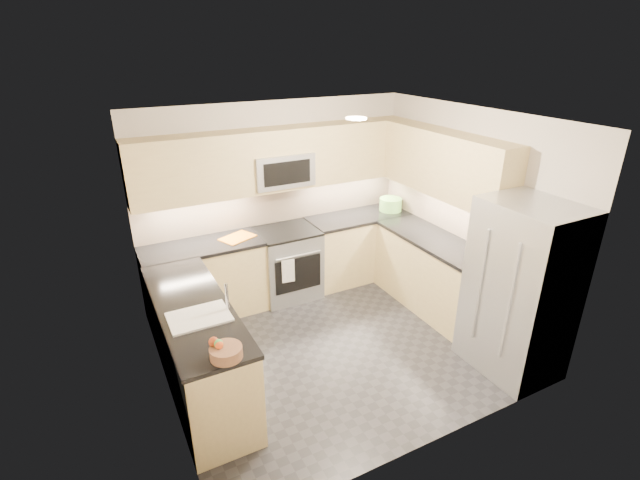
{
  "coord_description": "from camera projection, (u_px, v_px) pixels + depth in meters",
  "views": [
    {
      "loc": [
        -2.15,
        -3.78,
        3.17
      ],
      "look_at": [
        0.0,
        0.35,
        1.15
      ],
      "focal_mm": 26.0,
      "sensor_mm": 36.0,
      "label": 1
    }
  ],
  "objects": [
    {
      "name": "floor",
      "position": [
        334.0,
        344.0,
        5.24
      ],
      "size": [
        3.6,
        3.2,
        0.0
      ],
      "primitive_type": "cube",
      "color": "#24242A",
      "rests_on": "ground"
    },
    {
      "name": "ceiling",
      "position": [
        338.0,
        119.0,
        4.25
      ],
      "size": [
        3.6,
        3.2,
        0.02
      ],
      "primitive_type": "cube",
      "color": "beige",
      "rests_on": "wall_back"
    },
    {
      "name": "wall_back",
      "position": [
        276.0,
        199.0,
        6.05
      ],
      "size": [
        3.6,
        0.02,
        2.5
      ],
      "primitive_type": "cube",
      "color": "beige",
      "rests_on": "floor"
    },
    {
      "name": "wall_front",
      "position": [
        441.0,
        320.0,
        3.45
      ],
      "size": [
        3.6,
        0.02,
        2.5
      ],
      "primitive_type": "cube",
      "color": "beige",
      "rests_on": "floor"
    },
    {
      "name": "wall_left",
      "position": [
        154.0,
        282.0,
        3.98
      ],
      "size": [
        0.02,
        3.2,
        2.5
      ],
      "primitive_type": "cube",
      "color": "beige",
      "rests_on": "floor"
    },
    {
      "name": "wall_right",
      "position": [
        468.0,
        215.0,
        5.51
      ],
      "size": [
        0.02,
        3.2,
        2.5
      ],
      "primitive_type": "cube",
      "color": "beige",
      "rests_on": "floor"
    },
    {
      "name": "base_cab_back_left",
      "position": [
        205.0,
        281.0,
        5.66
      ],
      "size": [
        1.42,
        0.6,
        0.9
      ],
      "primitive_type": "cube",
      "color": "#DEC686",
      "rests_on": "floor"
    },
    {
      "name": "base_cab_back_right",
      "position": [
        357.0,
        247.0,
        6.58
      ],
      "size": [
        1.42,
        0.6,
        0.9
      ],
      "primitive_type": "cube",
      "color": "#DEC686",
      "rests_on": "floor"
    },
    {
      "name": "base_cab_right",
      "position": [
        433.0,
        275.0,
        5.82
      ],
      "size": [
        0.6,
        1.7,
        0.9
      ],
      "primitive_type": "cube",
      "color": "#DEC686",
      "rests_on": "floor"
    },
    {
      "name": "base_cab_peninsula",
      "position": [
        198.0,
        349.0,
        4.43
      ],
      "size": [
        0.6,
        2.0,
        0.9
      ],
      "primitive_type": "cube",
      "color": "#DEC686",
      "rests_on": "floor"
    },
    {
      "name": "countertop_back_left",
      "position": [
        201.0,
        246.0,
        5.47
      ],
      "size": [
        1.42,
        0.63,
        0.04
      ],
      "primitive_type": "cube",
      "color": "black",
      "rests_on": "base_cab_back_left"
    },
    {
      "name": "countertop_back_right",
      "position": [
        358.0,
        217.0,
        6.4
      ],
      "size": [
        1.42,
        0.63,
        0.04
      ],
      "primitive_type": "cube",
      "color": "black",
      "rests_on": "base_cab_back_right"
    },
    {
      "name": "countertop_right",
      "position": [
        437.0,
        240.0,
        5.64
      ],
      "size": [
        0.63,
        1.7,
        0.04
      ],
      "primitive_type": "cube",
      "color": "black",
      "rests_on": "base_cab_right"
    },
    {
      "name": "countertop_peninsula",
      "position": [
        193.0,
        307.0,
        4.24
      ],
      "size": [
        0.63,
        2.0,
        0.04
      ],
      "primitive_type": "cube",
      "color": "black",
      "rests_on": "base_cab_peninsula"
    },
    {
      "name": "upper_cab_back",
      "position": [
        280.0,
        159.0,
        5.68
      ],
      "size": [
        3.6,
        0.35,
        0.75
      ],
      "primitive_type": "cube",
      "color": "#DEC686",
      "rests_on": "wall_back"
    },
    {
      "name": "upper_cab_right",
      "position": [
        446.0,
        164.0,
        5.43
      ],
      "size": [
        0.35,
        1.95,
        0.75
      ],
      "primitive_type": "cube",
      "color": "#DEC686",
      "rests_on": "wall_right"
    },
    {
      "name": "backsplash_back",
      "position": [
        276.0,
        203.0,
        6.07
      ],
      "size": [
        3.6,
        0.01,
        0.51
      ],
      "primitive_type": "cube",
      "color": "tan",
      "rests_on": "wall_back"
    },
    {
      "name": "backsplash_right",
      "position": [
        441.0,
        208.0,
        5.9
      ],
      "size": [
        0.01,
        2.3,
        0.51
      ],
      "primitive_type": "cube",
      "color": "tan",
      "rests_on": "wall_right"
    },
    {
      "name": "gas_range",
      "position": [
        288.0,
        264.0,
        6.1
      ],
      "size": [
        0.76,
        0.65,
        0.91
      ],
      "primitive_type": "cube",
      "color": "#93969A",
      "rests_on": "floor"
    },
    {
      "name": "range_cooktop",
      "position": [
        287.0,
        231.0,
        5.92
      ],
      "size": [
        0.76,
        0.65,
        0.03
      ],
      "primitive_type": "cube",
      "color": "black",
      "rests_on": "gas_range"
    },
    {
      "name": "oven_door_glass",
      "position": [
        298.0,
        274.0,
        5.83
      ],
      "size": [
        0.62,
        0.02,
        0.45
      ],
      "primitive_type": "cube",
      "color": "black",
      "rests_on": "gas_range"
    },
    {
      "name": "oven_handle",
      "position": [
        299.0,
        255.0,
        5.71
      ],
      "size": [
        0.6,
        0.02,
        0.02
      ],
      "primitive_type": "cylinder",
      "rotation": [
        0.0,
        1.57,
        0.0
      ],
      "color": "#B2B5BA",
      "rests_on": "gas_range"
    },
    {
      "name": "microwave",
      "position": [
        281.0,
        169.0,
        5.71
      ],
      "size": [
        0.76,
        0.4,
        0.4
      ],
      "primitive_type": "cube",
      "color": "#A1A2A9",
      "rests_on": "upper_cab_back"
    },
    {
      "name": "microwave_door",
      "position": [
        287.0,
        173.0,
        5.54
      ],
      "size": [
        0.6,
        0.01,
        0.28
      ],
      "primitive_type": "cube",
      "color": "black",
      "rests_on": "microwave"
    },
    {
      "name": "refrigerator",
      "position": [
        520.0,
        290.0,
        4.56
      ],
      "size": [
        0.7,
        0.9,
        1.8
      ],
      "primitive_type": "cube",
      "color": "#A8ABB0",
      "rests_on": "floor"
    },
    {
      "name": "fridge_handle_left",
      "position": [
        509.0,
        303.0,
        4.24
      ],
      "size": [
        0.02,
        0.02,
        1.2
      ],
      "primitive_type": "cylinder",
      "color": "#B2B5BA",
      "rests_on": "refrigerator"
    },
    {
      "name": "fridge_handle_right",
      "position": [
        480.0,
        286.0,
        4.53
      ],
      "size": [
        0.02,
        0.02,
        1.2
      ],
      "primitive_type": "cylinder",
      "color": "#B2B5BA",
      "rests_on": "refrigerator"
    },
    {
      "name": "sink_basin",
      "position": [
        200.0,
        324.0,
        4.06
      ],
      "size": [
        0.52,
        0.38,
        0.16
      ],
      "primitive_type": "cube",
      "color": "white",
      "rests_on": "base_cab_peninsula"
    },
    {
      "name": "faucet",
      "position": [
        227.0,
        297.0,
        4.09
      ],
      "size": [
        0.03,
        0.03,
        0.28
      ],
      "primitive_type": "cylinder",
      "color": "silver",
      "rests_on": "countertop_peninsula"
    },
    {
      "name": "utensil_bowl",
      "position": [
        391.0,
        204.0,
        6.53
      ],
      "size": [
        0.33,
        0.33,
        0.18
      ],
      "primitive_type": "cylinder",
      "rotation": [
        0.0,
        0.0,
        0.07
      ],
      "color": "#72C052",
      "rests_on": "countertop_back_right"
    },
    {
      "name": "cutting_board",
      "position": [
        238.0,
        238.0,
        5.65
      ],
      "size": [
        0.48,
        0.42,
        0.01
      ],
      "primitive_type": "cube",
      "rotation": [
        0.0,
        0.0,
        0.41
      ],
      "color": "orange",
      "rests_on": "countertop_back_left"
    },
    {
      "name": "fruit_basket",
      "position": [
        226.0,
        352.0,
        3.52
      ],
      "size": [
        0.31,
        0.31,
        0.09
      ],
      "primitive_type": "cylinder",
      "rotation": [
        0.0,
        0.0,
        -0.3
      ],
      "color": "#956445",
      "rests_on": "countertop_peninsula"
    },
    {
      "name": "fruit_apple",
      "position": [
        214.0,
        342.0,
        3.52
      ],
      "size": [
        0.08,
        0.08,
        0.08
      ],
      "primitive_type": "sphere",
      "color": "#A23712",
      "rests_on": "fruit_basket"
    },
    {
      "name": "fruit_pear",
      "position": [
        219.0,
        344.0,
        3.5
      ],
      "size": [
        0.07,
        0.07,
        0.07
      ],
      "primitive_type": "sphere",
      "color": "#4CB34F",
      "rests_on": "fruit_basket"
    },
    {
      "name": "dish_towel_check",
      "position": [
        288.0,
        271.0,
        5.7
      ],
      "size": [
        0.16,
        0.03,
        0.3
      ],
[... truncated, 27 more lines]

